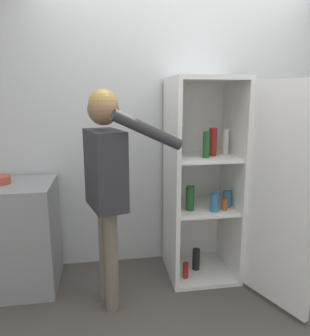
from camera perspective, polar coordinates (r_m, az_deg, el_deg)
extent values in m
plane|color=#4C4742|center=(2.67, 8.06, -24.25)|extent=(12.00, 12.00, 0.00)
cube|color=silver|center=(3.10, 3.51, 6.64)|extent=(7.00, 0.06, 2.55)
cube|color=white|center=(3.21, 7.69, -17.02)|extent=(0.59, 0.61, 0.04)
cube|color=white|center=(2.79, 8.76, 15.09)|extent=(0.59, 0.61, 0.04)
cube|color=white|center=(3.15, 6.68, -0.80)|extent=(0.59, 0.03, 1.67)
cube|color=white|center=(2.82, 2.80, -2.35)|extent=(0.04, 0.61, 1.67)
cube|color=white|center=(2.98, 13.30, -1.86)|extent=(0.04, 0.61, 1.67)
cube|color=white|center=(2.95, 8.04, -6.69)|extent=(0.52, 0.54, 0.02)
cube|color=white|center=(2.84, 8.33, 1.98)|extent=(0.52, 0.54, 0.02)
cube|color=white|center=(2.55, 21.18, -4.83)|extent=(0.26, 0.56, 1.67)
cylinder|color=beige|center=(2.91, 12.18, 4.50)|extent=(0.06, 0.06, 0.22)
cylinder|color=maroon|center=(2.80, 10.04, 4.47)|extent=(0.07, 0.07, 0.24)
cylinder|color=teal|center=(2.94, 12.36, -5.28)|extent=(0.08, 0.08, 0.14)
cylinder|color=#9E4C19|center=(2.85, 12.02, -6.22)|extent=(0.05, 0.05, 0.10)
cylinder|color=#1E5123|center=(2.72, 8.92, 4.03)|extent=(0.06, 0.06, 0.21)
cylinder|color=black|center=(3.12, 7.15, -15.47)|extent=(0.07, 0.07, 0.20)
cylinder|color=teal|center=(2.80, 10.30, -5.92)|extent=(0.07, 0.07, 0.16)
cylinder|color=#1E5123|center=(2.83, 4.18, 4.77)|extent=(0.06, 0.06, 0.24)
cylinder|color=maroon|center=(3.00, 5.43, -17.30)|extent=(0.05, 0.05, 0.14)
cylinder|color=#1E5123|center=(2.79, 6.12, -5.25)|extent=(0.07, 0.07, 0.21)
cylinder|color=#726656|center=(2.67, -8.63, -14.29)|extent=(0.10, 0.10, 0.80)
cylinder|color=#726656|center=(2.53, -7.58, -15.81)|extent=(0.10, 0.10, 0.80)
cube|color=#2D2D33|center=(2.36, -8.64, -0.27)|extent=(0.32, 0.43, 0.56)
sphere|color=#8C6647|center=(2.31, -8.99, 10.06)|extent=(0.22, 0.22, 0.22)
sphere|color=#AD894C|center=(2.30, -9.02, 11.01)|extent=(0.20, 0.20, 0.20)
cylinder|color=#2D2D33|center=(2.57, -9.99, 0.10)|extent=(0.08, 0.08, 0.53)
cylinder|color=#2D2D33|center=(2.19, -1.23, 6.55)|extent=(0.52, 0.22, 0.29)
cube|color=gray|center=(3.00, -22.70, -10.88)|extent=(0.61, 0.58, 0.90)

